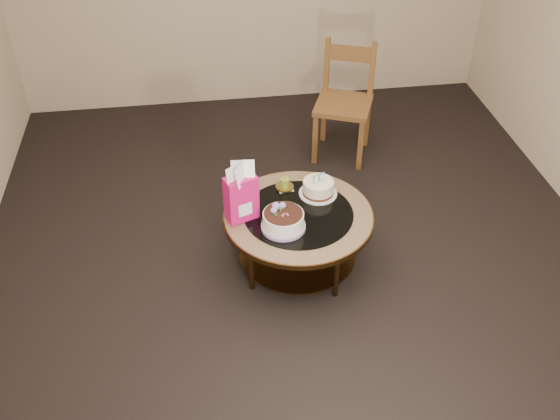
{
  "coord_description": "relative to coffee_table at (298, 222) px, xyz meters",
  "views": [
    {
      "loc": [
        -0.59,
        -3.21,
        3.07
      ],
      "look_at": [
        -0.12,
        0.02,
        0.48
      ],
      "focal_mm": 40.0,
      "sensor_mm": 36.0,
      "label": 1
    }
  ],
  "objects": [
    {
      "name": "decorated_cake",
      "position": [
        -0.12,
        -0.13,
        0.14
      ],
      "size": [
        0.29,
        0.29,
        0.17
      ],
      "rotation": [
        0.0,
        0.0,
        -0.33
      ],
      "color": "#A685BD",
      "rests_on": "coffee_table"
    },
    {
      "name": "coffee_table",
      "position": [
        0.0,
        0.0,
        0.0
      ],
      "size": [
        1.02,
        1.02,
        0.46
      ],
      "color": "#543618",
      "rests_on": "ground"
    },
    {
      "name": "gift_bag",
      "position": [
        -0.38,
        0.01,
        0.29
      ],
      "size": [
        0.23,
        0.2,
        0.42
      ],
      "rotation": [
        0.0,
        0.0,
        0.36
      ],
      "color": "#DD1474",
      "rests_on": "coffee_table"
    },
    {
      "name": "room_walls",
      "position": [
        -0.0,
        0.0,
        1.16
      ],
      "size": [
        4.52,
        5.02,
        2.61
      ],
      "color": "tan",
      "rests_on": "ground"
    },
    {
      "name": "pillar_candle",
      "position": [
        -0.05,
        0.29,
        0.11
      ],
      "size": [
        0.13,
        0.13,
        0.09
      ],
      "rotation": [
        0.0,
        0.0,
        0.17
      ],
      "color": "#CCB654",
      "rests_on": "coffee_table"
    },
    {
      "name": "cream_cake",
      "position": [
        0.17,
        0.19,
        0.13
      ],
      "size": [
        0.27,
        0.27,
        0.17
      ],
      "rotation": [
        0.0,
        0.0,
        0.43
      ],
      "color": "white",
      "rests_on": "coffee_table"
    },
    {
      "name": "dining_chair",
      "position": [
        0.63,
        1.39,
        0.12
      ],
      "size": [
        0.59,
        0.59,
        0.98
      ],
      "rotation": [
        0.0,
        0.0,
        -0.39
      ],
      "color": "brown",
      "rests_on": "ground"
    },
    {
      "name": "ground",
      "position": [
        -0.0,
        0.0,
        -0.38
      ],
      "size": [
        5.0,
        5.0,
        0.0
      ],
      "primitive_type": "plane",
      "color": "black",
      "rests_on": "ground"
    }
  ]
}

